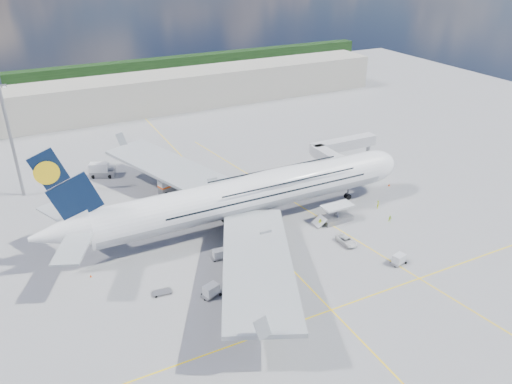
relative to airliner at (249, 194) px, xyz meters
name	(u,v)px	position (x,y,z in m)	size (l,w,h in m)	color
ground	(271,248)	(-0.26, -10.00, -6.87)	(300.00, 300.00, 0.00)	gray
taxi_line_main	(271,248)	(-0.26, -10.00, -6.86)	(0.25, 220.00, 0.01)	yellow
taxi_line_cross	(331,310)	(-0.26, -30.00, -6.86)	(120.00, 0.25, 0.01)	yellow
taxi_line_diag	(306,209)	(13.74, 0.00, -6.86)	(0.25, 100.00, 0.01)	yellow
airliner	(249,194)	(0.00, 0.00, 0.00)	(77.26, 79.15, 23.71)	white
jet_bridge	(339,151)	(29.55, 10.94, -0.02)	(18.80, 12.10, 8.50)	#B7B7BC
cargo_loader	(336,216)	(16.56, -7.11, -5.62)	(8.53, 3.20, 3.67)	silver
light_mast	(11,141)	(-40.26, 35.00, 6.34)	(3.00, 0.70, 25.50)	gray
terminal	(137,95)	(-0.26, 85.00, -0.87)	(180.00, 16.00, 12.00)	#B2AD9E
tree_line	(200,64)	(39.74, 130.00, -2.87)	(160.00, 6.00, 8.00)	#193814
dolly_row_a	(211,290)	(-15.76, -18.23, -5.74)	(3.71, 2.78, 2.10)	gray
dolly_row_b	(219,254)	(-10.40, -8.89, -5.87)	(3.05, 1.80, 1.86)	gray
dolly_row_c	(266,254)	(-2.41, -12.09, -6.48)	(3.70, 2.45, 0.50)	gray
dolly_back	(162,292)	(-22.78, -14.06, -6.53)	(3.17, 1.93, 0.44)	gray
dolly_nose_far	(399,259)	(17.68, -24.97, -5.84)	(3.34, 2.33, 1.92)	gray
dolly_nose_near	(266,245)	(-1.54, -10.21, -5.71)	(3.52, 2.06, 2.15)	gray
baggage_tug	(263,287)	(-7.53, -20.67, -6.21)	(2.59, 1.68, 1.49)	silver
catering_truck_inner	(170,186)	(-9.78, 21.33, -5.25)	(6.10, 3.44, 3.43)	gray
catering_truck_outer	(102,170)	(-22.03, 37.00, -5.15)	(6.72, 4.57, 3.70)	gray
service_van	(346,241)	(13.33, -15.24, -6.21)	(2.18, 4.74, 1.32)	silver
crew_nose	(378,204)	(27.96, -6.60, -5.93)	(0.68, 0.45, 1.87)	yellow
crew_loader	(390,219)	(26.33, -12.47, -6.12)	(0.73, 0.57, 1.50)	#A6DE17
crew_wing	(238,243)	(-5.67, -6.82, -6.12)	(0.88, 0.37, 1.51)	#B8E117
crew_van	(320,223)	(12.40, -7.47, -6.00)	(0.85, 0.55, 1.73)	#EBFF1A
crew_tug	(292,303)	(-5.51, -26.85, -5.90)	(1.25, 0.72, 1.94)	#9CE317
cone_nose	(389,185)	(37.57, 1.01, -6.57)	(0.49, 0.49, 0.63)	#FC530D
cone_wing_left_inner	(149,199)	(-15.36, 19.52, -6.56)	(0.49, 0.49, 0.63)	#FC530D
cone_wing_left_outer	(175,187)	(-8.21, 22.92, -6.58)	(0.47, 0.47, 0.60)	#FC530D
cone_wing_right_inner	(243,291)	(-10.76, -19.73, -6.57)	(0.48, 0.48, 0.62)	#FC530D
cone_wing_right_outer	(215,290)	(-14.79, -17.53, -6.61)	(0.42, 0.42, 0.54)	#FC530D
cone_tail	(91,276)	(-32.41, -4.04, -6.64)	(0.38, 0.38, 0.48)	#FC530D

